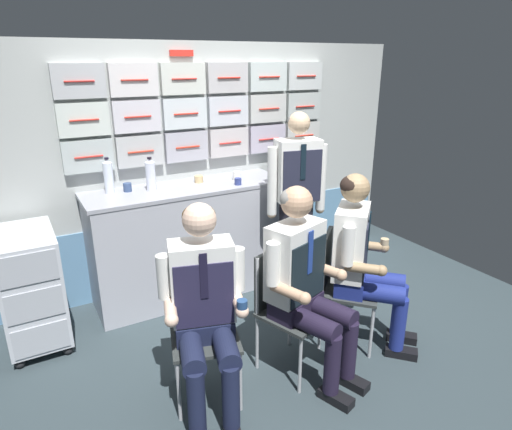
# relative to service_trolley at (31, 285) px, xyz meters

# --- Properties ---
(ground) EXTENTS (4.80, 4.80, 0.04)m
(ground) POSITION_rel_service_trolley_xyz_m (1.53, -0.96, -0.48)
(ground) COLOR #2D393E
(galley_bulkhead) EXTENTS (4.20, 0.14, 2.15)m
(galley_bulkhead) POSITION_rel_service_trolley_xyz_m (1.53, 0.41, 0.65)
(galley_bulkhead) COLOR #AEB3B0
(galley_bulkhead) RESTS_ON ground
(galley_counter) EXTENTS (1.71, 0.53, 1.00)m
(galley_counter) POSITION_rel_service_trolley_xyz_m (1.28, 0.13, 0.03)
(galley_counter) COLOR #A8AAB5
(galley_counter) RESTS_ON ground
(service_trolley) EXTENTS (0.40, 0.65, 0.87)m
(service_trolley) POSITION_rel_service_trolley_xyz_m (0.00, 0.00, 0.00)
(service_trolley) COLOR black
(service_trolley) RESTS_ON ground
(folding_chair_left) EXTENTS (0.50, 0.50, 0.83)m
(folding_chair_left) POSITION_rel_service_trolley_xyz_m (0.89, -1.05, 0.04)
(folding_chair_left) COLOR #A8AAAF
(folding_chair_left) RESTS_ON ground
(crew_member_left) EXTENTS (0.53, 0.68, 1.27)m
(crew_member_left) POSITION_rel_service_trolley_xyz_m (0.85, -1.20, 0.23)
(crew_member_left) COLOR black
(crew_member_left) RESTS_ON ground
(folding_chair_right) EXTENTS (0.51, 0.51, 0.83)m
(folding_chair_right) POSITION_rel_service_trolley_xyz_m (1.46, -1.10, 0.04)
(folding_chair_right) COLOR #A8AAAF
(folding_chair_right) RESTS_ON ground
(crew_member_right) EXTENTS (0.55, 0.70, 1.29)m
(crew_member_right) POSITION_rel_service_trolley_xyz_m (1.51, -1.25, 0.25)
(crew_member_right) COLOR black
(crew_member_right) RESTS_ON ground
(folding_chair_by_counter) EXTENTS (0.57, 0.57, 0.83)m
(folding_chair_by_counter) POSITION_rel_service_trolley_xyz_m (1.95, -1.05, 0.04)
(folding_chair_by_counter) COLOR #A8AAAF
(folding_chair_by_counter) RESTS_ON ground
(crew_member_by_counter) EXTENTS (0.67, 0.69, 1.28)m
(crew_member_by_counter) POSITION_rel_service_trolley_xyz_m (2.06, -1.16, 0.24)
(crew_member_by_counter) COLOR black
(crew_member_by_counter) RESTS_ON ground
(crew_member_standing) EXTENTS (0.51, 0.32, 1.61)m
(crew_member_standing) POSITION_rel_service_trolley_xyz_m (2.06, -0.34, 0.48)
(crew_member_standing) COLOR black
(crew_member_standing) RESTS_ON ground
(water_bottle_short) EXTENTS (0.08, 0.08, 0.27)m
(water_bottle_short) POSITION_rel_service_trolley_xyz_m (0.98, 0.16, 0.66)
(water_bottle_short) COLOR silver
(water_bottle_short) RESTS_ON galley_counter
(water_bottle_clear) EXTENTS (0.07, 0.07, 0.29)m
(water_bottle_clear) POSITION_rel_service_trolley_xyz_m (0.67, 0.25, 0.67)
(water_bottle_clear) COLOR silver
(water_bottle_clear) RESTS_ON galley_counter
(paper_cup_tan) EXTENTS (0.06, 0.06, 0.06)m
(paper_cup_tan) POSITION_rel_service_trolley_xyz_m (1.67, -0.03, 0.56)
(paper_cup_tan) COLOR navy
(paper_cup_tan) RESTS_ON galley_counter
(coffee_cup_spare) EXTENTS (0.08, 0.08, 0.06)m
(coffee_cup_spare) POSITION_rel_service_trolley_xyz_m (1.41, 0.20, 0.56)
(coffee_cup_spare) COLOR tan
(coffee_cup_spare) RESTS_ON galley_counter
(espresso_cup_small) EXTENTS (0.07, 0.07, 0.07)m
(espresso_cup_small) POSITION_rel_service_trolley_xyz_m (0.81, 0.23, 0.57)
(espresso_cup_small) COLOR navy
(espresso_cup_small) RESTS_ON galley_counter
(paper_cup_blue) EXTENTS (0.07, 0.07, 0.08)m
(paper_cup_blue) POSITION_rel_service_trolley_xyz_m (1.74, 0.12, 0.57)
(paper_cup_blue) COLOR white
(paper_cup_blue) RESTS_ON galley_counter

